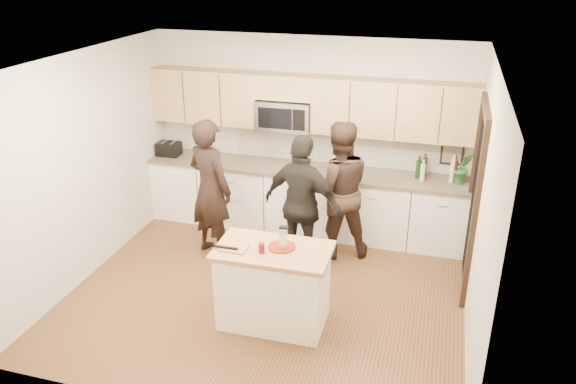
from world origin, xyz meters
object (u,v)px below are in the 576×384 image
(island, at_px, (273,286))
(woman_right, at_px, (303,205))
(toaster, at_px, (169,149))
(woman_left, at_px, (210,189))
(woman_center, at_px, (338,190))

(island, distance_m, woman_right, 1.24)
(island, height_order, toaster, toaster)
(island, relative_size, woman_left, 0.66)
(island, bearing_deg, toaster, 135.24)
(woman_center, height_order, woman_right, woman_center)
(toaster, distance_m, woman_right, 2.54)
(toaster, xyz_separation_m, woman_center, (2.64, -0.54, -0.13))
(woman_center, bearing_deg, toaster, -33.90)
(island, xyz_separation_m, woman_right, (0.01, 1.16, 0.43))
(island, distance_m, toaster, 3.24)
(woman_center, bearing_deg, woman_left, -7.30)
(woman_center, bearing_deg, woman_right, 34.79)
(toaster, bearing_deg, island, -44.02)
(woman_right, bearing_deg, toaster, -9.71)
(island, xyz_separation_m, toaster, (-2.29, 2.21, 0.58))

